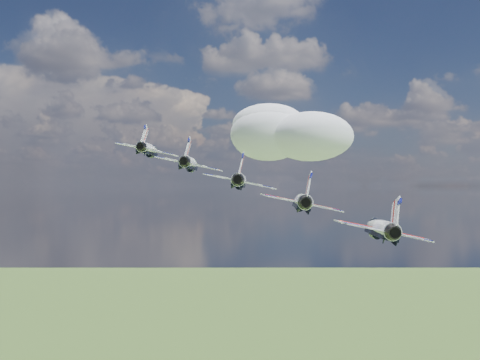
{
  "coord_description": "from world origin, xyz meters",
  "views": [
    {
      "loc": [
        -14.73,
        -65.04,
        153.03
      ],
      "look_at": [
        -6.51,
        15.63,
        153.95
      ],
      "focal_mm": 40.0,
      "sensor_mm": 36.0,
      "label": 1
    }
  ],
  "objects_px": {
    "jet_2": "(240,180)",
    "jet_4": "(380,227)",
    "jet_1": "(190,163)",
    "jet_3": "(301,201)",
    "jet_0": "(149,149)"
  },
  "relations": [
    {
      "from": "jet_1",
      "to": "jet_4",
      "type": "height_order",
      "value": "jet_1"
    },
    {
      "from": "jet_1",
      "to": "jet_2",
      "type": "relative_size",
      "value": 1.0
    },
    {
      "from": "jet_0",
      "to": "jet_2",
      "type": "xyz_separation_m",
      "value": [
        14.87,
        -18.81,
        -5.87
      ]
    },
    {
      "from": "jet_0",
      "to": "jet_1",
      "type": "xyz_separation_m",
      "value": [
        7.43,
        -9.41,
        -2.93
      ]
    },
    {
      "from": "jet_2",
      "to": "jet_4",
      "type": "height_order",
      "value": "jet_2"
    },
    {
      "from": "jet_0",
      "to": "jet_3",
      "type": "distance_m",
      "value": 37.03
    },
    {
      "from": "jet_1",
      "to": "jet_3",
      "type": "relative_size",
      "value": 1.0
    },
    {
      "from": "jet_4",
      "to": "jet_3",
      "type": "bearing_deg",
      "value": 136.61
    },
    {
      "from": "jet_1",
      "to": "jet_0",
      "type": "bearing_deg",
      "value": 136.61
    },
    {
      "from": "jet_3",
      "to": "jet_0",
      "type": "bearing_deg",
      "value": 136.61
    },
    {
      "from": "jet_3",
      "to": "jet_4",
      "type": "xyz_separation_m",
      "value": [
        7.43,
        -9.41,
        -2.93
      ]
    },
    {
      "from": "jet_2",
      "to": "jet_4",
      "type": "bearing_deg",
      "value": -43.39
    },
    {
      "from": "jet_1",
      "to": "jet_3",
      "type": "height_order",
      "value": "jet_1"
    },
    {
      "from": "jet_1",
      "to": "jet_2",
      "type": "bearing_deg",
      "value": -43.39
    },
    {
      "from": "jet_1",
      "to": "jet_4",
      "type": "relative_size",
      "value": 1.0
    }
  ]
}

